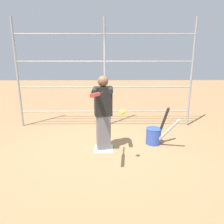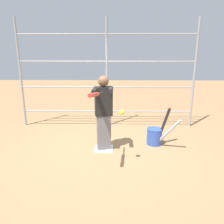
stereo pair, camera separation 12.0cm
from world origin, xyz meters
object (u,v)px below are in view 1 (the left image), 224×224
object	(u,v)px
baseball_bat_swinging	(96,95)
bat_bucket	(155,134)
batter	(103,111)
softball_in_flight	(122,112)

from	to	relation	value
baseball_bat_swinging	bat_bucket	world-z (taller)	baseball_bat_swinging
batter	bat_bucket	size ratio (longest dim) A/B	1.82
batter	softball_in_flight	xyz separation A→B (m)	(-0.37, 0.68, 0.17)
baseball_bat_swinging	softball_in_flight	distance (m)	0.64
batter	baseball_bat_swinging	distance (m)	1.10
baseball_bat_swinging	bat_bucket	xyz separation A→B (m)	(-1.26, -1.26, -1.19)
softball_in_flight	bat_bucket	size ratio (longest dim) A/B	0.11
baseball_bat_swinging	bat_bucket	size ratio (longest dim) A/B	1.03
bat_bucket	baseball_bat_swinging	bearing A→B (deg)	44.84
batter	bat_bucket	world-z (taller)	batter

